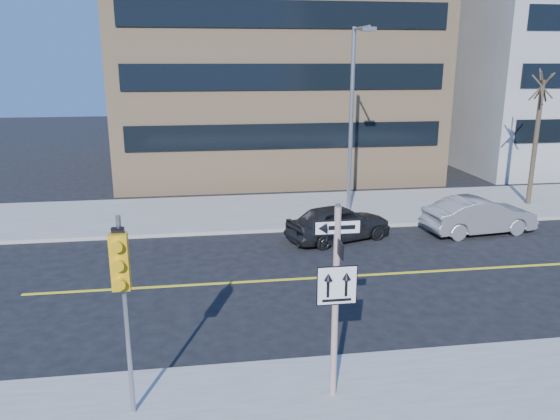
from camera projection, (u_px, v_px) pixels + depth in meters
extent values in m
plane|color=black|center=(309.00, 341.00, 13.68)|extent=(120.00, 120.00, 0.00)
cylinder|color=silver|center=(335.00, 305.00, 10.72)|extent=(0.13, 0.13, 4.00)
cylinder|color=gray|center=(338.00, 205.00, 10.19)|extent=(0.10, 0.10, 0.06)
cube|color=black|center=(338.00, 227.00, 10.30)|extent=(0.92, 0.03, 0.30)
cube|color=black|center=(337.00, 245.00, 10.39)|extent=(0.03, 0.92, 0.30)
cube|color=white|center=(337.00, 286.00, 10.52)|extent=(0.80, 0.03, 0.80)
cylinder|color=gray|center=(126.00, 318.00, 10.16)|extent=(0.09, 0.09, 4.00)
cube|color=gold|center=(120.00, 262.00, 9.65)|extent=(0.32, 0.22, 1.05)
sphere|color=#8C0705|center=(117.00, 245.00, 9.45)|extent=(0.17, 0.17, 0.17)
sphere|color=black|center=(119.00, 264.00, 9.54)|extent=(0.17, 0.17, 0.17)
sphere|color=black|center=(120.00, 283.00, 9.63)|extent=(0.17, 0.17, 0.17)
imported|color=black|center=(339.00, 223.00, 21.19)|extent=(2.97, 4.51, 1.43)
imported|color=gray|center=(479.00, 216.00, 22.05)|extent=(2.06, 4.64, 1.48)
cylinder|color=gray|center=(351.00, 124.00, 23.64)|extent=(0.18, 0.18, 8.00)
cylinder|color=gray|center=(361.00, 28.00, 21.65)|extent=(0.10, 2.20, 0.10)
cube|color=gray|center=(369.00, 29.00, 20.72)|extent=(0.55, 0.30, 0.16)
cylinder|color=#352B1F|center=(535.00, 144.00, 25.47)|extent=(0.22, 0.22, 5.80)
cube|color=tan|center=(266.00, 25.00, 35.43)|extent=(18.00, 18.00, 18.00)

